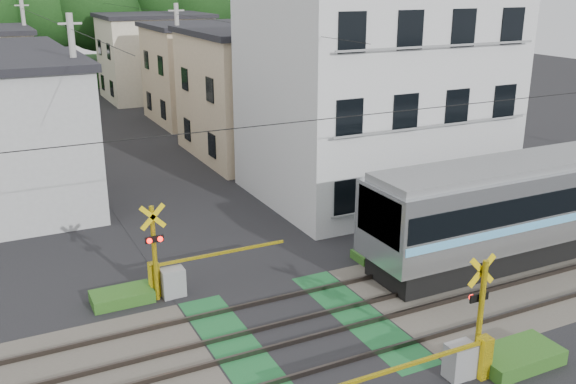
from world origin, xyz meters
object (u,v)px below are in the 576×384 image
crossing_signal_near (465,352)px  apartment_block (374,90)px  pedestrian (92,105)px  crossing_signal_far (169,274)px

crossing_signal_near → apartment_block: size_ratio=0.46×
crossing_signal_near → pedestrian: 36.17m
crossing_signal_far → apartment_block: apartment_block is taller
apartment_block → pedestrian: size_ratio=6.11×
apartment_block → pedestrian: 24.67m
crossing_signal_far → apartment_block: 13.14m
crossing_signal_near → apartment_block: apartment_block is taller
apartment_block → crossing_signal_far: bearing=-152.2°
crossing_signal_near → apartment_block: 14.95m
crossing_signal_near → pedestrian: (-2.29, 36.10, 0.12)m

